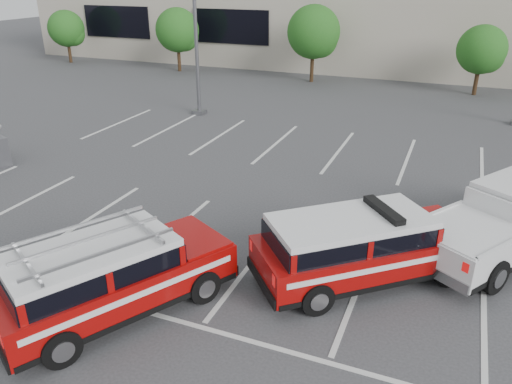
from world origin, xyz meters
The scene contains 11 objects.
ground centered at (0.00, 0.00, 0.00)m, with size 120.00×120.00×0.00m, color #38383B.
stall_markings centered at (0.00, 4.50, 0.01)m, with size 23.00×15.00×0.01m, color silver.
convention_building centered at (0.18, 31.86, 4.72)m, with size 60.00×16.99×13.20m.
tree_far_left centered at (-24.91, 22.05, 2.50)m, with size 2.77×2.77×3.99m.
tree_left centered at (-14.91, 22.05, 2.77)m, with size 3.07×3.07×4.42m.
tree_mid_left centered at (-4.91, 22.05, 3.04)m, with size 3.37×3.37×4.85m.
tree_mid_right centered at (5.09, 22.05, 2.50)m, with size 2.77×2.77×3.99m.
light_pole_left centered at (-8.00, 12.00, 5.19)m, with size 0.90×0.60×10.24m.
fire_chief_suv centered at (2.67, 0.19, 0.75)m, with size 5.17×4.82×1.83m.
white_pickup centered at (5.81, 2.90, 0.71)m, with size 4.82×5.96×1.78m.
ladder_suv centered at (-1.96, -3.05, 0.77)m, with size 4.04×5.21×1.93m.
Camera 1 is at (4.18, -10.06, 6.73)m, focal length 35.00 mm.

